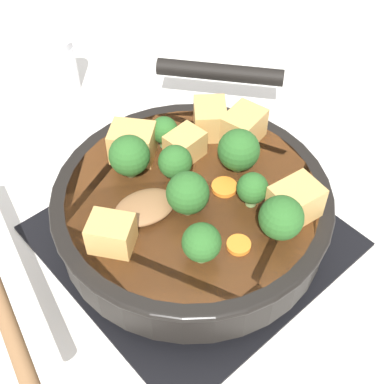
# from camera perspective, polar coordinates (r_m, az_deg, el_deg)

# --- Properties ---
(ground_plane) EXTENTS (2.40, 2.40, 0.00)m
(ground_plane) POSITION_cam_1_polar(r_m,az_deg,el_deg) (0.65, 0.00, -4.83)
(ground_plane) COLOR white
(front_burner_grate) EXTENTS (0.31, 0.31, 0.03)m
(front_burner_grate) POSITION_cam_1_polar(r_m,az_deg,el_deg) (0.64, 0.00, -4.18)
(front_burner_grate) COLOR black
(front_burner_grate) RESTS_ON ground_plane
(skillet_pan) EXTENTS (0.39, 0.41, 0.06)m
(skillet_pan) POSITION_cam_1_polar(r_m,az_deg,el_deg) (0.61, 0.04, -1.36)
(skillet_pan) COLOR black
(skillet_pan) RESTS_ON front_burner_grate
(wooden_spoon) EXTENTS (0.26, 0.24, 0.02)m
(wooden_spoon) POSITION_cam_1_polar(r_m,az_deg,el_deg) (0.55, -14.32, -5.37)
(wooden_spoon) COLOR brown
(wooden_spoon) RESTS_ON skillet_pan
(tofu_cube_center_large) EXTENTS (0.06, 0.06, 0.04)m
(tofu_cube_center_large) POSITION_cam_1_polar(r_m,az_deg,el_deg) (0.65, 1.93, 7.81)
(tofu_cube_center_large) COLOR tan
(tofu_cube_center_large) RESTS_ON skillet_pan
(tofu_cube_near_handle) EXTENTS (0.06, 0.05, 0.03)m
(tofu_cube_near_handle) POSITION_cam_1_polar(r_m,az_deg,el_deg) (0.53, -8.40, -4.62)
(tofu_cube_near_handle) COLOR tan
(tofu_cube_near_handle) RESTS_ON skillet_pan
(tofu_cube_east_chunk) EXTENTS (0.05, 0.05, 0.04)m
(tofu_cube_east_chunk) POSITION_cam_1_polar(r_m,az_deg,el_deg) (0.56, 10.96, -1.02)
(tofu_cube_east_chunk) COLOR tan
(tofu_cube_east_chunk) RESTS_ON skillet_pan
(tofu_cube_west_chunk) EXTENTS (0.04, 0.04, 0.03)m
(tofu_cube_west_chunk) POSITION_cam_1_polar(r_m,az_deg,el_deg) (0.62, -0.76, 4.99)
(tofu_cube_west_chunk) COLOR tan
(tofu_cube_west_chunk) RESTS_ON skillet_pan
(tofu_cube_back_piece) EXTENTS (0.05, 0.06, 0.04)m
(tofu_cube_back_piece) POSITION_cam_1_polar(r_m,az_deg,el_deg) (0.64, 5.52, 6.97)
(tofu_cube_back_piece) COLOR tan
(tofu_cube_back_piece) RESTS_ON skillet_pan
(tofu_cube_front_piece) EXTENTS (0.06, 0.06, 0.04)m
(tofu_cube_front_piece) POSITION_cam_1_polar(r_m,az_deg,el_deg) (0.62, -6.36, 5.24)
(tofu_cube_front_piece) COLOR tan
(tofu_cube_front_piece) RESTS_ON skillet_pan
(broccoli_floret_near_spoon) EXTENTS (0.05, 0.05, 0.05)m
(broccoli_floret_near_spoon) POSITION_cam_1_polar(r_m,az_deg,el_deg) (0.54, 9.50, -2.75)
(broccoli_floret_near_spoon) COLOR #709956
(broccoli_floret_near_spoon) RESTS_ON skillet_pan
(broccoli_floret_center_top) EXTENTS (0.05, 0.05, 0.05)m
(broccoli_floret_center_top) POSITION_cam_1_polar(r_m,az_deg,el_deg) (0.55, -0.46, -0.13)
(broccoli_floret_center_top) COLOR #709956
(broccoli_floret_center_top) RESTS_ON skillet_pan
(broccoli_floret_east_rim) EXTENTS (0.04, 0.04, 0.05)m
(broccoli_floret_east_rim) POSITION_cam_1_polar(r_m,az_deg,el_deg) (0.51, 1.03, -5.43)
(broccoli_floret_east_rim) COLOR #709956
(broccoli_floret_east_rim) RESTS_ON skillet_pan
(broccoli_floret_west_rim) EXTENTS (0.03, 0.03, 0.04)m
(broccoli_floret_west_rim) POSITION_cam_1_polar(r_m,az_deg,el_deg) (0.56, 6.46, 0.36)
(broccoli_floret_west_rim) COLOR #709956
(broccoli_floret_west_rim) RESTS_ON skillet_pan
(broccoli_floret_north_edge) EXTENTS (0.05, 0.05, 0.05)m
(broccoli_floret_north_edge) POSITION_cam_1_polar(r_m,az_deg,el_deg) (0.59, -6.70, 3.86)
(broccoli_floret_north_edge) COLOR #709956
(broccoli_floret_north_edge) RESTS_ON skillet_pan
(broccoli_floret_south_cluster) EXTENTS (0.05, 0.05, 0.05)m
(broccoli_floret_south_cluster) POSITION_cam_1_polar(r_m,az_deg,el_deg) (0.59, 5.00, 4.46)
(broccoli_floret_south_cluster) COLOR #709956
(broccoli_floret_south_cluster) RESTS_ON skillet_pan
(broccoli_floret_mid_floret) EXTENTS (0.03, 0.03, 0.04)m
(broccoli_floret_mid_floret) POSITION_cam_1_polar(r_m,az_deg,el_deg) (0.63, -2.99, 6.55)
(broccoli_floret_mid_floret) COLOR #709956
(broccoli_floret_mid_floret) RESTS_ON skillet_pan
(broccoli_floret_small_inner) EXTENTS (0.04, 0.04, 0.05)m
(broccoli_floret_small_inner) POSITION_cam_1_polar(r_m,az_deg,el_deg) (0.58, -2.14, 2.98)
(broccoli_floret_small_inner) COLOR #709956
(broccoli_floret_small_inner) RESTS_ON skillet_pan
(carrot_slice_orange_thin) EXTENTS (0.02, 0.02, 0.01)m
(carrot_slice_orange_thin) POSITION_cam_1_polar(r_m,az_deg,el_deg) (0.54, 5.01, -5.64)
(carrot_slice_orange_thin) COLOR orange
(carrot_slice_orange_thin) RESTS_ON skillet_pan
(carrot_slice_near_center) EXTENTS (0.03, 0.03, 0.01)m
(carrot_slice_near_center) POSITION_cam_1_polar(r_m,az_deg,el_deg) (0.59, 3.47, 0.53)
(carrot_slice_near_center) COLOR orange
(carrot_slice_near_center) RESTS_ON skillet_pan
(salt_shaker) EXTENTS (0.04, 0.04, 0.09)m
(salt_shaker) POSITION_cam_1_polar(r_m,az_deg,el_deg) (0.86, -13.42, 12.95)
(salt_shaker) COLOR white
(salt_shaker) RESTS_ON ground_plane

